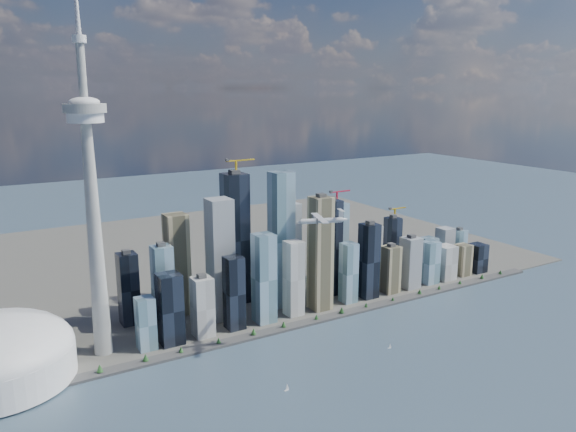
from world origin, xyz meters
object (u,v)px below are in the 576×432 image
airplane (322,220)px  sailboat_west (287,388)px  needle_tower (92,196)px  sailboat_east (390,347)px

airplane → sailboat_west: size_ratio=6.99×
needle_tower → sailboat_west: 369.41m
sailboat_west → sailboat_east: bearing=4.9°
needle_tower → sailboat_east: (373.90, -198.77, -233.23)m
sailboat_west → airplane: bearing=32.8°
needle_tower → sailboat_west: (179.73, -223.79, -232.55)m
airplane → sailboat_west: bearing=-126.0°
needle_tower → sailboat_east: size_ratio=67.58×
airplane → sailboat_west: (-99.15, -70.14, -196.85)m
sailboat_west → sailboat_east: 195.78m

